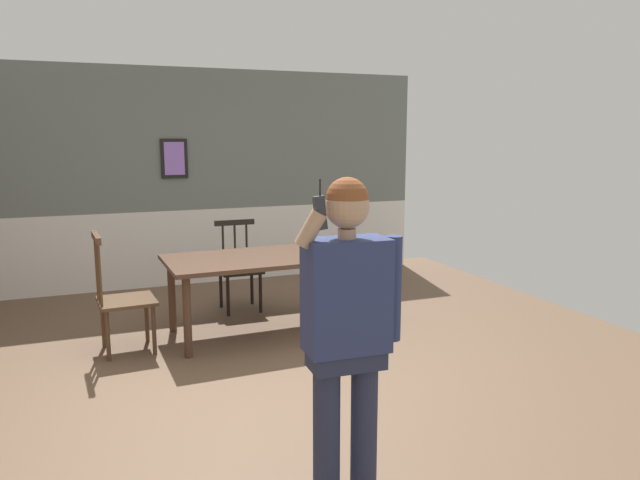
{
  "coord_description": "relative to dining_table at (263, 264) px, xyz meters",
  "views": [
    {
      "loc": [
        -1.28,
        -4.37,
        1.88
      ],
      "look_at": [
        0.1,
        -0.89,
        1.23
      ],
      "focal_mm": 33.94,
      "sensor_mm": 36.0,
      "label": 1
    }
  ],
  "objects": [
    {
      "name": "ground_plane",
      "position": [
        -0.29,
        -1.03,
        -0.67
      ],
      "size": [
        7.25,
        7.25,
        0.0
      ],
      "primitive_type": "plane",
      "color": "brown"
    },
    {
      "name": "room_back_partition",
      "position": [
        -0.29,
        2.27,
        0.63
      ],
      "size": [
        6.11,
        0.17,
        2.69
      ],
      "color": "slate",
      "rests_on": "ground_plane"
    },
    {
      "name": "dining_table",
      "position": [
        0.0,
        0.0,
        0.0
      ],
      "size": [
        1.84,
        1.01,
        0.75
      ],
      "rotation": [
        0.0,
        0.0,
        0.03
      ],
      "color": "#4C3323",
      "rests_on": "ground_plane"
    },
    {
      "name": "chair_near_window",
      "position": [
        -1.3,
        -0.04,
        -0.18
      ],
      "size": [
        0.5,
        0.5,
        1.06
      ],
      "rotation": [
        0.0,
        0.0,
        4.77
      ],
      "color": "#513823",
      "rests_on": "ground_plane"
    },
    {
      "name": "chair_by_doorway",
      "position": [
        -0.02,
        0.87,
        -0.2
      ],
      "size": [
        0.44,
        0.44,
        0.97
      ],
      "rotation": [
        0.0,
        0.0,
        3.14
      ],
      "color": "black",
      "rests_on": "ground_plane"
    },
    {
      "name": "person_figure",
      "position": [
        -0.36,
        -2.75,
        0.3
      ],
      "size": [
        0.58,
        0.25,
        1.68
      ],
      "rotation": [
        0.0,
        0.0,
        3.1
      ],
      "color": "#282E49",
      "rests_on": "ground_plane"
    }
  ]
}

